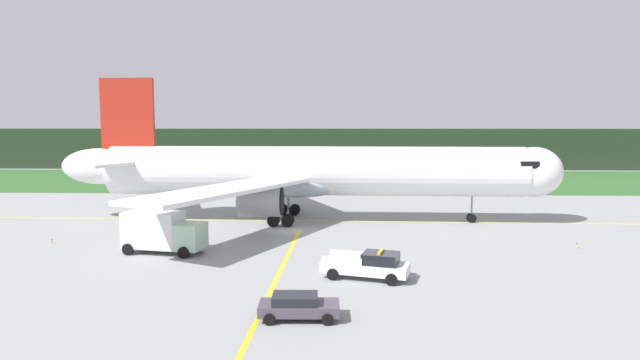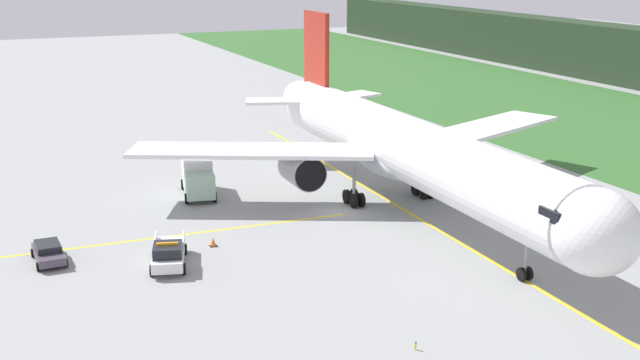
# 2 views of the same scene
# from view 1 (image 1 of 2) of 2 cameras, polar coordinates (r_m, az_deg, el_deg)

# --- Properties ---
(ground) EXTENTS (320.00, 320.00, 0.00)m
(ground) POSITION_cam_1_polar(r_m,az_deg,el_deg) (50.74, -3.11, -5.46)
(ground) COLOR gray
(grass_verge) EXTENTS (320.00, 39.11, 0.04)m
(grass_verge) POSITION_cam_1_polar(r_m,az_deg,el_deg) (96.13, -0.60, 0.00)
(grass_verge) COLOR #31612A
(grass_verge) RESTS_ON ground
(distant_tree_line) EXTENTS (288.00, 7.30, 9.07)m
(distant_tree_line) POSITION_cam_1_polar(r_m,az_deg,el_deg) (121.77, -0.02, 3.40)
(distant_tree_line) COLOR #22331F
(distant_tree_line) RESTS_ON ground
(taxiway_centerline_main) EXTENTS (68.40, 1.61, 0.01)m
(taxiway_centerline_main) POSITION_cam_1_polar(r_m,az_deg,el_deg) (55.81, -0.60, -4.39)
(taxiway_centerline_main) COLOR yellow
(taxiway_centerline_main) RESTS_ON ground
(taxiway_centerline_spur) EXTENTS (0.85, 28.94, 0.01)m
(taxiway_centerline_spur) POSITION_cam_1_polar(r_m,az_deg,el_deg) (36.81, -4.36, -9.89)
(taxiway_centerline_spur) COLOR yellow
(taxiway_centerline_spur) RESTS_ON ground
(airliner) EXTENTS (52.22, 42.65, 14.89)m
(airliner) POSITION_cam_1_polar(r_m,az_deg,el_deg) (55.16, -1.28, 0.84)
(airliner) COLOR white
(airliner) RESTS_ON ground
(ops_pickup_truck) EXTENTS (5.99, 3.50, 1.94)m
(ops_pickup_truck) POSITION_cam_1_polar(r_m,az_deg,el_deg) (35.26, 5.26, -9.10)
(ops_pickup_truck) COLOR silver
(ops_pickup_truck) RESTS_ON ground
(catering_truck) EXTENTS (6.64, 3.63, 3.42)m
(catering_truck) POSITION_cam_1_polar(r_m,az_deg,el_deg) (43.51, -16.61, -5.31)
(catering_truck) COLOR #A3C7AD
(catering_truck) RESTS_ON ground
(staff_car) EXTENTS (4.24, 2.13, 1.30)m
(staff_car) POSITION_cam_1_polar(r_m,az_deg,el_deg) (28.30, -2.38, -13.35)
(staff_car) COLOR #4A3F4D
(staff_car) RESTS_ON ground
(apron_cone) EXTENTS (0.54, 0.54, 0.67)m
(apron_cone) POSITION_cam_1_polar(r_m,az_deg,el_deg) (39.10, 1.08, -8.44)
(apron_cone) COLOR black
(apron_cone) RESTS_ON ground
(taxiway_edge_light_east) EXTENTS (0.12, 0.12, 0.48)m
(taxiway_edge_light_east) POSITION_cam_1_polar(r_m,az_deg,el_deg) (48.31, 25.88, -6.33)
(taxiway_edge_light_east) COLOR yellow
(taxiway_edge_light_east) RESTS_ON ground
(taxiway_edge_light_west) EXTENTS (0.12, 0.12, 0.43)m
(taxiway_edge_light_west) POSITION_cam_1_polar(r_m,az_deg,el_deg) (50.54, -26.89, -5.88)
(taxiway_edge_light_west) COLOR yellow
(taxiway_edge_light_west) RESTS_ON ground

